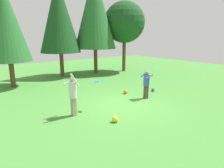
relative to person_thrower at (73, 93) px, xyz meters
The scene contains 11 objects.
ground_plane 2.88m from the person_thrower, ahead, with size 40.00×40.00×0.00m, color #478C38.
person_thrower is the anchor object (origin of this frame).
person_catcher 4.48m from the person_thrower, ahead, with size 0.57×0.52×1.59m.
frisbee 1.34m from the person_thrower, ahead, with size 0.31×0.32×0.13m.
ball_blue 6.01m from the person_thrower, ahead, with size 0.22×0.22×0.22m, color blue.
ball_orange 4.40m from the person_thrower, 15.98° to the left, with size 0.25×0.25×0.25m, color orange.
ball_yellow 2.19m from the person_thrower, 57.97° to the right, with size 0.27×0.27×0.27m, color yellow.
tree_right 11.61m from the person_thrower, 51.79° to the left, with size 3.90×3.90×9.31m.
tree_far_right 12.79m from the person_thrower, 38.54° to the left, with size 4.03×4.03×6.88m.
tree_left 8.21m from the person_thrower, 97.87° to the left, with size 2.95×2.95×7.05m.
tree_center 10.35m from the person_thrower, 69.50° to the left, with size 3.48×3.48×8.30m.
Camera 1 is at (-6.26, -7.21, 3.46)m, focal length 31.06 mm.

